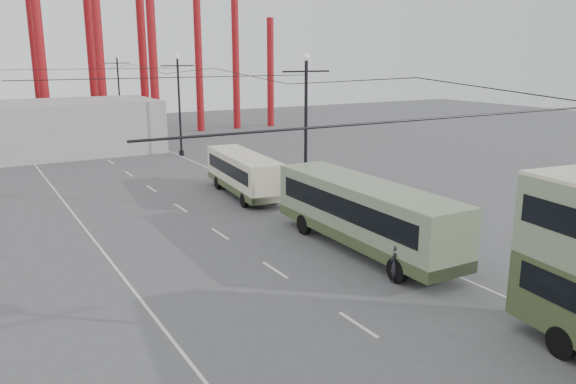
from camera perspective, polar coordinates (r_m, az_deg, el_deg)
ground at (r=18.45m, az=17.66°, el=-16.89°), size 160.00×160.00×0.00m
road_markings at (r=33.37m, az=-9.26°, el=-2.48°), size 12.52×120.00×0.01m
lamp_post_mid at (r=33.76m, az=1.82°, el=5.99°), size 3.20×0.44×9.32m
lamp_post_far at (r=53.56m, az=-10.97°, el=8.60°), size 3.20×0.44×9.32m
lamp_post_distant at (r=74.60m, az=-16.77°, el=9.64°), size 3.20×0.44×9.32m
fairground_shed at (r=58.02m, az=-24.17°, el=5.87°), size 22.00×10.00×5.00m
single_decker_green at (r=27.11m, az=7.72°, el=-2.09°), size 2.90×11.81×3.33m
single_decker_cream at (r=37.66m, az=-4.55°, el=1.99°), size 3.23×9.23×2.81m
pedestrian at (r=23.81m, az=10.82°, el=-7.16°), size 0.70×0.58×1.64m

